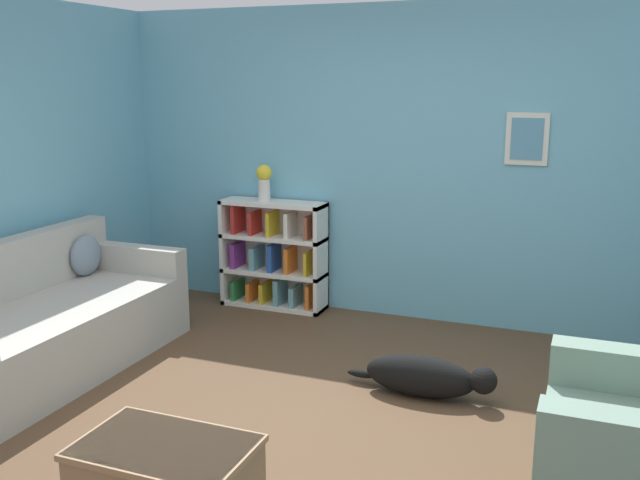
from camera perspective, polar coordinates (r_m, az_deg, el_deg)
ground_plane at (r=4.32m, az=-2.02°, el=-14.83°), size 14.00×14.00×0.00m
wall_back at (r=6.00m, az=6.58°, el=6.00°), size 5.60×0.13×2.60m
couch at (r=5.36m, az=-21.25°, el=-6.39°), size 0.93×2.09×0.89m
bookshelf at (r=6.34m, az=-3.69°, el=-1.27°), size 0.94×0.29×0.96m
dog at (r=4.70m, az=8.43°, el=-10.74°), size 1.00×0.24×0.27m
vase at (r=6.23m, az=-4.49°, el=4.77°), size 0.14×0.14×0.31m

